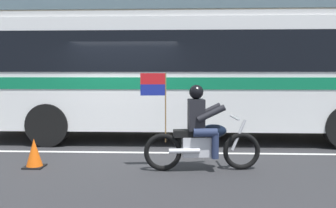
% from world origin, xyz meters
% --- Properties ---
extents(ground_plane, '(60.00, 60.00, 0.00)m').
position_xyz_m(ground_plane, '(0.00, 0.00, 0.00)').
color(ground_plane, '#2B2B2D').
extents(sidewalk_curb, '(28.00, 3.80, 0.15)m').
position_xyz_m(sidewalk_curb, '(0.00, 5.10, 0.07)').
color(sidewalk_curb, '#A39E93').
rests_on(sidewalk_curb, ground_plane).
extents(lane_center_stripe, '(26.60, 0.14, 0.01)m').
position_xyz_m(lane_center_stripe, '(0.00, -0.60, 0.00)').
color(lane_center_stripe, silver).
rests_on(lane_center_stripe, ground_plane).
extents(transit_bus, '(12.08, 2.65, 3.22)m').
position_xyz_m(transit_bus, '(1.88, 1.19, 1.88)').
color(transit_bus, white).
rests_on(transit_bus, ground_plane).
extents(motorcycle_with_rider, '(2.19, 0.65, 1.78)m').
position_xyz_m(motorcycle_with_rider, '(1.74, -2.03, 0.67)').
color(motorcycle_with_rider, black).
rests_on(motorcycle_with_rider, ground_plane).
extents(traffic_cone, '(0.36, 0.36, 0.55)m').
position_xyz_m(traffic_cone, '(-1.39, -1.97, 0.26)').
color(traffic_cone, '#EA590F').
rests_on(traffic_cone, ground_plane).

